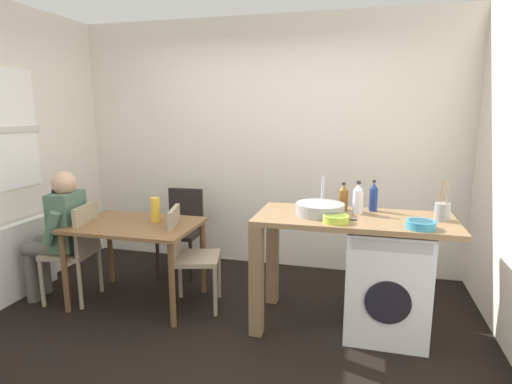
{
  "coord_description": "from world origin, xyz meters",
  "views": [
    {
      "loc": [
        1.04,
        -2.69,
        1.71
      ],
      "look_at": [
        0.23,
        0.45,
        1.08
      ],
      "focal_mm": 28.96,
      "sensor_mm": 36.0,
      "label": 1
    }
  ],
  "objects_px": {
    "dining_table": "(136,234)",
    "vase": "(155,210)",
    "chair_spare_by_wall": "(183,226)",
    "bottle_clear_small": "(373,197)",
    "chair_opposite": "(187,252)",
    "bottle_tall_green": "(343,198)",
    "chair_person_seat": "(77,247)",
    "bottle_squat_brown": "(358,199)",
    "utensil_crock": "(442,211)",
    "mixing_bowl": "(336,218)",
    "washing_machine": "(386,280)",
    "seated_person": "(59,229)",
    "colander": "(421,224)"
  },
  "relations": [
    {
      "from": "colander",
      "to": "vase",
      "type": "height_order",
      "value": "colander"
    },
    {
      "from": "seated_person",
      "to": "mixing_bowl",
      "type": "xyz_separation_m",
      "value": [
        2.46,
        -0.07,
        0.28
      ]
    },
    {
      "from": "chair_person_seat",
      "to": "seated_person",
      "type": "height_order",
      "value": "seated_person"
    },
    {
      "from": "bottle_tall_green",
      "to": "utensil_crock",
      "type": "distance_m",
      "value": 0.74
    },
    {
      "from": "dining_table",
      "to": "bottle_squat_brown",
      "type": "xyz_separation_m",
      "value": [
        1.9,
        0.13,
        0.39
      ]
    },
    {
      "from": "dining_table",
      "to": "chair_spare_by_wall",
      "type": "distance_m",
      "value": 0.79
    },
    {
      "from": "chair_person_seat",
      "to": "washing_machine",
      "type": "xyz_separation_m",
      "value": [
        2.69,
        0.11,
        -0.08
      ]
    },
    {
      "from": "chair_spare_by_wall",
      "to": "bottle_clear_small",
      "type": "relative_size",
      "value": 3.54
    },
    {
      "from": "bottle_clear_small",
      "to": "vase",
      "type": "xyz_separation_m",
      "value": [
        -1.87,
        -0.15,
        -0.18
      ]
    },
    {
      "from": "chair_spare_by_wall",
      "to": "utensil_crock",
      "type": "distance_m",
      "value": 2.56
    },
    {
      "from": "chair_person_seat",
      "to": "bottle_squat_brown",
      "type": "height_order",
      "value": "bottle_squat_brown"
    },
    {
      "from": "chair_spare_by_wall",
      "to": "utensil_crock",
      "type": "bearing_deg",
      "value": 161.43
    },
    {
      "from": "washing_machine",
      "to": "bottle_squat_brown",
      "type": "height_order",
      "value": "bottle_squat_brown"
    },
    {
      "from": "dining_table",
      "to": "seated_person",
      "type": "distance_m",
      "value": 0.72
    },
    {
      "from": "seated_person",
      "to": "utensil_crock",
      "type": "relative_size",
      "value": 4.01
    },
    {
      "from": "bottle_tall_green",
      "to": "colander",
      "type": "relative_size",
      "value": 1.15
    },
    {
      "from": "dining_table",
      "to": "vase",
      "type": "bearing_deg",
      "value": 33.69
    },
    {
      "from": "chair_person_seat",
      "to": "bottle_clear_small",
      "type": "relative_size",
      "value": 3.54
    },
    {
      "from": "bottle_squat_brown",
      "to": "utensil_crock",
      "type": "height_order",
      "value": "utensil_crock"
    },
    {
      "from": "bottle_tall_green",
      "to": "bottle_clear_small",
      "type": "bearing_deg",
      "value": 8.52
    },
    {
      "from": "dining_table",
      "to": "bottle_tall_green",
      "type": "height_order",
      "value": "bottle_tall_green"
    },
    {
      "from": "bottle_squat_brown",
      "to": "seated_person",
      "type": "bearing_deg",
      "value": -174.77
    },
    {
      "from": "chair_spare_by_wall",
      "to": "chair_opposite",
      "type": "bearing_deg",
      "value": 114.91
    },
    {
      "from": "bottle_squat_brown",
      "to": "chair_person_seat",
      "type": "bearing_deg",
      "value": -174.9
    },
    {
      "from": "dining_table",
      "to": "bottle_squat_brown",
      "type": "height_order",
      "value": "bottle_squat_brown"
    },
    {
      "from": "chair_opposite",
      "to": "bottle_squat_brown",
      "type": "bearing_deg",
      "value": 79.2
    },
    {
      "from": "chair_opposite",
      "to": "mixing_bowl",
      "type": "height_order",
      "value": "mixing_bowl"
    },
    {
      "from": "dining_table",
      "to": "bottle_clear_small",
      "type": "xyz_separation_m",
      "value": [
        2.02,
        0.25,
        0.39
      ]
    },
    {
      "from": "seated_person",
      "to": "colander",
      "type": "distance_m",
      "value": 3.05
    },
    {
      "from": "seated_person",
      "to": "bottle_squat_brown",
      "type": "relative_size",
      "value": 4.62
    },
    {
      "from": "washing_machine",
      "to": "bottle_tall_green",
      "type": "bearing_deg",
      "value": 150.88
    },
    {
      "from": "bottle_clear_small",
      "to": "utensil_crock",
      "type": "bearing_deg",
      "value": -20.58
    },
    {
      "from": "chair_person_seat",
      "to": "mixing_bowl",
      "type": "distance_m",
      "value": 2.34
    },
    {
      "from": "chair_spare_by_wall",
      "to": "bottle_squat_brown",
      "type": "xyz_separation_m",
      "value": [
        1.8,
        -0.65,
        0.53
      ]
    },
    {
      "from": "chair_opposite",
      "to": "colander",
      "type": "bearing_deg",
      "value": 68.11
    },
    {
      "from": "mixing_bowl",
      "to": "chair_opposite",
      "type": "bearing_deg",
      "value": 170.46
    },
    {
      "from": "chair_person_seat",
      "to": "seated_person",
      "type": "xyz_separation_m",
      "value": [
        -0.16,
        -0.02,
        0.16
      ]
    },
    {
      "from": "dining_table",
      "to": "chair_opposite",
      "type": "xyz_separation_m",
      "value": [
        0.48,
        0.03,
        -0.14
      ]
    },
    {
      "from": "chair_person_seat",
      "to": "washing_machine",
      "type": "height_order",
      "value": "chair_person_seat"
    },
    {
      "from": "bottle_clear_small",
      "to": "colander",
      "type": "bearing_deg",
      "value": -55.77
    },
    {
      "from": "chair_opposite",
      "to": "utensil_crock",
      "type": "xyz_separation_m",
      "value": [
        2.03,
        0.04,
        0.48
      ]
    },
    {
      "from": "dining_table",
      "to": "chair_spare_by_wall",
      "type": "bearing_deg",
      "value": 82.85
    },
    {
      "from": "chair_opposite",
      "to": "bottle_tall_green",
      "type": "bearing_deg",
      "value": 83.31
    },
    {
      "from": "washing_machine",
      "to": "vase",
      "type": "relative_size",
      "value": 3.88
    },
    {
      "from": "seated_person",
      "to": "bottle_clear_small",
      "type": "bearing_deg",
      "value": -89.65
    },
    {
      "from": "bottle_tall_green",
      "to": "dining_table",
      "type": "bearing_deg",
      "value": -173.14
    },
    {
      "from": "chair_person_seat",
      "to": "vase",
      "type": "xyz_separation_m",
      "value": [
        0.7,
        0.19,
        0.34
      ]
    },
    {
      "from": "utensil_crock",
      "to": "mixing_bowl",
      "type": "bearing_deg",
      "value": -161.72
    },
    {
      "from": "bottle_tall_green",
      "to": "chair_spare_by_wall",
      "type": "bearing_deg",
      "value": 161.63
    },
    {
      "from": "washing_machine",
      "to": "chair_person_seat",
      "type": "bearing_deg",
      "value": -177.76
    }
  ]
}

